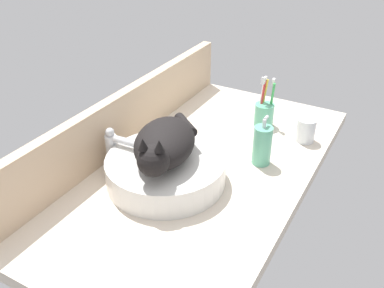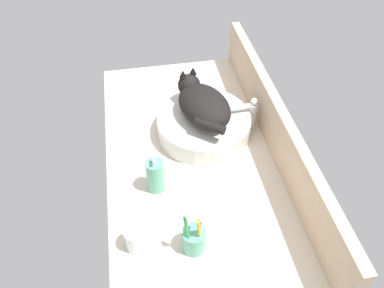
{
  "view_description": "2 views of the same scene",
  "coord_description": "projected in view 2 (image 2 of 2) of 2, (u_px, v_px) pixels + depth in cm",
  "views": [
    {
      "loc": [
        -99.75,
        -52.12,
        76.68
      ],
      "look_at": [
        0.08,
        3.76,
        7.49
      ],
      "focal_mm": 40.0,
      "sensor_mm": 36.0,
      "label": 1
    },
    {
      "loc": [
        90.94,
        -17.18,
        102.31
      ],
      "look_at": [
        1.5,
        -1.1,
        8.67
      ],
      "focal_mm": 35.0,
      "sensor_mm": 36.0,
      "label": 2
    }
  ],
  "objects": [
    {
      "name": "backsplash_panel",
      "position": [
        276.0,
        128.0,
        1.35
      ],
      "size": [
        121.92,
        3.6,
        19.17
      ],
      "primitive_type": "cube",
      "color": "#CCAD8C",
      "rests_on": "ground_plane"
    },
    {
      "name": "sink_basin",
      "position": [
        204.0,
        125.0,
        1.44
      ],
      "size": [
        35.7,
        35.7,
        8.22
      ],
      "primitive_type": "cylinder",
      "color": "silver",
      "rests_on": "ground_plane"
    },
    {
      "name": "cat",
      "position": [
        202.0,
        103.0,
        1.38
      ],
      "size": [
        31.6,
        23.9,
        14.0
      ],
      "color": "black",
      "rests_on": "sink_basin"
    },
    {
      "name": "water_glass",
      "position": [
        136.0,
        239.0,
        1.1
      ],
      "size": [
        6.54,
        6.54,
        8.42
      ],
      "color": "white",
      "rests_on": "ground_plane"
    },
    {
      "name": "ground_plane",
      "position": [
        194.0,
        161.0,
        1.39
      ],
      "size": [
        121.92,
        63.88,
        4.0
      ],
      "primitive_type": "cube",
      "color": "beige"
    },
    {
      "name": "toothbrush_cup",
      "position": [
        194.0,
        239.0,
        1.09
      ],
      "size": [
        7.1,
        7.1,
        18.71
      ],
      "color": "#5BB28E",
      "rests_on": "ground_plane"
    },
    {
      "name": "soap_dispenser",
      "position": [
        155.0,
        175.0,
        1.23
      ],
      "size": [
        5.96,
        5.96,
        16.26
      ],
      "color": "#60B793",
      "rests_on": "ground_plane"
    },
    {
      "name": "faucet",
      "position": [
        250.0,
        112.0,
        1.44
      ],
      "size": [
        3.6,
        11.84,
        13.6
      ],
      "color": "silver",
      "rests_on": "ground_plane"
    }
  ]
}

